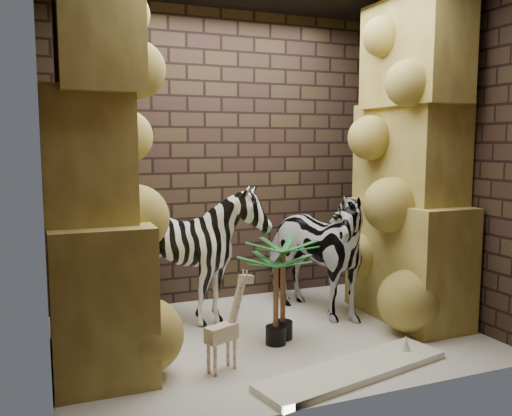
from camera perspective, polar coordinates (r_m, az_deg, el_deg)
name	(u,v)px	position (r m, az deg, el deg)	size (l,w,h in m)	color
floor	(269,336)	(4.74, 1.38, -13.47)	(3.50, 3.50, 0.00)	beige
wall_back	(222,158)	(5.61, -3.64, 5.37)	(3.50, 3.50, 0.00)	#34221D
wall_front	(350,168)	(3.33, 9.97, 4.21)	(3.50, 3.50, 0.00)	#34221D
wall_left	(41,165)	(4.08, -21.83, 4.30)	(3.00, 3.00, 0.00)	#34221D
wall_right	(439,159)	(5.38, 18.88, 4.94)	(3.00, 3.00, 0.00)	#34221D
rock_pillar_left	(93,164)	(4.10, -16.92, 4.51)	(0.68, 1.30, 3.00)	#C7B555
rock_pillar_right	(411,159)	(5.17, 16.10, 4.98)	(0.58, 1.25, 3.00)	#C7B555
zebra_right	(310,241)	(5.14, 5.73, -3.54)	(0.66, 1.22, 1.44)	white
zebra_left	(195,260)	(4.95, -6.44, -5.52)	(1.05, 1.30, 1.18)	white
giraffe_toy	(221,322)	(3.96, -3.69, -12.03)	(0.38, 0.13, 0.73)	beige
palm_front	(283,290)	(4.57, 2.87, -8.65)	(0.36, 0.36, 0.85)	#195F1F
palm_back	(276,300)	(4.46, 2.12, -9.69)	(0.36, 0.36, 0.76)	#195F1F
surfboard	(354,370)	(4.10, 10.37, -16.58)	(1.56, 0.38, 0.05)	white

